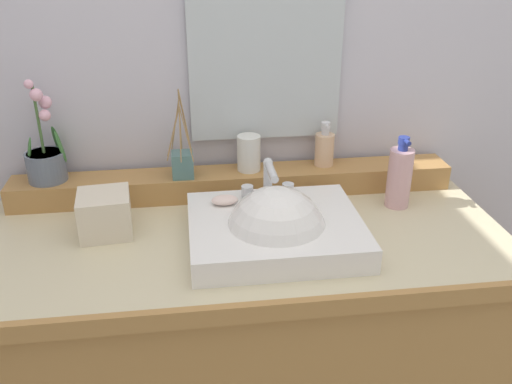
{
  "coord_description": "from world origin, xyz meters",
  "views": [
    {
      "loc": [
        -0.13,
        -1.25,
        1.56
      ],
      "look_at": [
        0.03,
        -0.02,
        0.97
      ],
      "focal_mm": 38.7,
      "sensor_mm": 36.0,
      "label": 1
    }
  ],
  "objects_px": {
    "lotion_bottle": "(399,177)",
    "sink_basin": "(276,233)",
    "soap_bar": "(225,200)",
    "soap_dispenser": "(324,148)",
    "tissue_box": "(105,214)",
    "tumbler_cup": "(249,153)",
    "reed_diffuser": "(183,163)",
    "potted_plant": "(46,158)"
  },
  "relations": [
    {
      "from": "soap_dispenser",
      "to": "potted_plant",
      "type": "bearing_deg",
      "value": -179.54
    },
    {
      "from": "potted_plant",
      "to": "soap_dispenser",
      "type": "xyz_separation_m",
      "value": [
        0.8,
        0.01,
        -0.01
      ]
    },
    {
      "from": "soap_dispenser",
      "to": "tissue_box",
      "type": "xyz_separation_m",
      "value": [
        -0.63,
        -0.21,
        -0.07
      ]
    },
    {
      "from": "soap_bar",
      "to": "potted_plant",
      "type": "distance_m",
      "value": 0.53
    },
    {
      "from": "sink_basin",
      "to": "tissue_box",
      "type": "height_order",
      "value": "sink_basin"
    },
    {
      "from": "soap_dispenser",
      "to": "lotion_bottle",
      "type": "relative_size",
      "value": 0.65
    },
    {
      "from": "soap_dispenser",
      "to": "lotion_bottle",
      "type": "bearing_deg",
      "value": -40.76
    },
    {
      "from": "soap_bar",
      "to": "tumbler_cup",
      "type": "height_order",
      "value": "tumbler_cup"
    },
    {
      "from": "lotion_bottle",
      "to": "sink_basin",
      "type": "bearing_deg",
      "value": -156.3
    },
    {
      "from": "soap_bar",
      "to": "reed_diffuser",
      "type": "relative_size",
      "value": 0.27
    },
    {
      "from": "soap_bar",
      "to": "potted_plant",
      "type": "bearing_deg",
      "value": 157.07
    },
    {
      "from": "soap_dispenser",
      "to": "lotion_bottle",
      "type": "distance_m",
      "value": 0.24
    },
    {
      "from": "soap_bar",
      "to": "tumbler_cup",
      "type": "relative_size",
      "value": 0.66
    },
    {
      "from": "lotion_bottle",
      "to": "tissue_box",
      "type": "bearing_deg",
      "value": -176.26
    },
    {
      "from": "tissue_box",
      "to": "tumbler_cup",
      "type": "bearing_deg",
      "value": 26.53
    },
    {
      "from": "potted_plant",
      "to": "tumbler_cup",
      "type": "distance_m",
      "value": 0.57
    },
    {
      "from": "tumbler_cup",
      "to": "reed_diffuser",
      "type": "height_order",
      "value": "reed_diffuser"
    },
    {
      "from": "sink_basin",
      "to": "tissue_box",
      "type": "xyz_separation_m",
      "value": [
        -0.43,
        0.11,
        0.03
      ]
    },
    {
      "from": "soap_bar",
      "to": "tissue_box",
      "type": "relative_size",
      "value": 0.54
    },
    {
      "from": "sink_basin",
      "to": "lotion_bottle",
      "type": "bearing_deg",
      "value": 23.7
    },
    {
      "from": "soap_bar",
      "to": "tissue_box",
      "type": "bearing_deg",
      "value": 179.33
    },
    {
      "from": "soap_bar",
      "to": "reed_diffuser",
      "type": "xyz_separation_m",
      "value": [
        -0.1,
        0.18,
        0.04
      ]
    },
    {
      "from": "sink_basin",
      "to": "potted_plant",
      "type": "relative_size",
      "value": 1.48
    },
    {
      "from": "sink_basin",
      "to": "tumbler_cup",
      "type": "xyz_separation_m",
      "value": [
        -0.03,
        0.31,
        0.1
      ]
    },
    {
      "from": "potted_plant",
      "to": "reed_diffuser",
      "type": "xyz_separation_m",
      "value": [
        0.38,
        -0.03,
        -0.03
      ]
    },
    {
      "from": "sink_basin",
      "to": "soap_bar",
      "type": "distance_m",
      "value": 0.17
    },
    {
      "from": "sink_basin",
      "to": "tumbler_cup",
      "type": "distance_m",
      "value": 0.33
    },
    {
      "from": "tumbler_cup",
      "to": "reed_diffuser",
      "type": "relative_size",
      "value": 0.41
    },
    {
      "from": "reed_diffuser",
      "to": "tumbler_cup",
      "type": "bearing_deg",
      "value": 7.07
    },
    {
      "from": "tissue_box",
      "to": "soap_bar",
      "type": "bearing_deg",
      "value": -0.67
    },
    {
      "from": "potted_plant",
      "to": "soap_dispenser",
      "type": "height_order",
      "value": "potted_plant"
    },
    {
      "from": "sink_basin",
      "to": "soap_bar",
      "type": "relative_size",
      "value": 6.13
    },
    {
      "from": "sink_basin",
      "to": "potted_plant",
      "type": "xyz_separation_m",
      "value": [
        -0.6,
        0.31,
        0.11
      ]
    },
    {
      "from": "potted_plant",
      "to": "tumbler_cup",
      "type": "height_order",
      "value": "potted_plant"
    },
    {
      "from": "soap_bar",
      "to": "reed_diffuser",
      "type": "distance_m",
      "value": 0.21
    },
    {
      "from": "sink_basin",
      "to": "tissue_box",
      "type": "relative_size",
      "value": 3.3
    },
    {
      "from": "tumbler_cup",
      "to": "lotion_bottle",
      "type": "relative_size",
      "value": 0.51
    },
    {
      "from": "sink_basin",
      "to": "tumbler_cup",
      "type": "bearing_deg",
      "value": 95.43
    },
    {
      "from": "tumbler_cup",
      "to": "lotion_bottle",
      "type": "distance_m",
      "value": 0.43
    },
    {
      "from": "tumbler_cup",
      "to": "lotion_bottle",
      "type": "xyz_separation_m",
      "value": [
        0.41,
        -0.15,
        -0.04
      ]
    },
    {
      "from": "potted_plant",
      "to": "soap_dispenser",
      "type": "bearing_deg",
      "value": 0.46
    },
    {
      "from": "soap_bar",
      "to": "tissue_box",
      "type": "distance_m",
      "value": 0.31
    }
  ]
}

